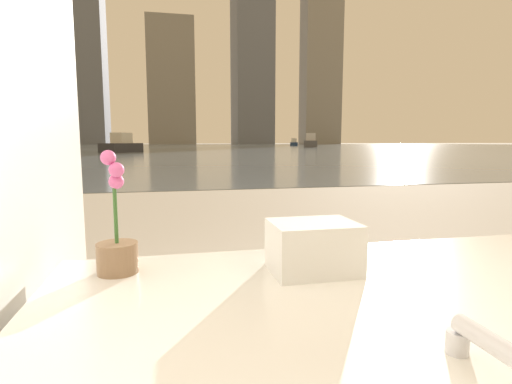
% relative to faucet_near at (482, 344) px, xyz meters
% --- Properties ---
extents(faucet_near, '(0.04, 0.19, 0.08)m').
position_rel_faucet_near_xyz_m(faucet_near, '(0.00, 0.00, 0.00)').
color(faucet_near, silver).
rests_on(faucet_near, bathtub).
extents(potted_orchid, '(0.13, 0.13, 0.39)m').
position_rel_faucet_near_xyz_m(potted_orchid, '(-0.71, 0.71, 0.04)').
color(potted_orchid, '#8C6B4C').
rests_on(potted_orchid, bathtub).
extents(towel_stack, '(0.27, 0.21, 0.16)m').
position_rel_faucet_near_xyz_m(towel_stack, '(-0.10, 0.59, 0.03)').
color(towel_stack, white).
rests_on(towel_stack, bathtub).
extents(harbor_water, '(180.00, 110.00, 0.01)m').
position_rel_faucet_near_xyz_m(harbor_water, '(0.11, 61.81, -0.55)').
color(harbor_water, slate).
rests_on(harbor_water, ground_plane).
extents(harbor_boat_1, '(3.17, 4.38, 1.57)m').
position_rel_faucet_near_xyz_m(harbor_boat_1, '(-4.14, 33.24, 0.01)').
color(harbor_boat_1, '#2D2D33').
rests_on(harbor_boat_1, harbor_water).
extents(harbor_boat_2, '(3.73, 5.87, 2.08)m').
position_rel_faucet_near_xyz_m(harbor_boat_2, '(20.56, 56.77, 0.19)').
color(harbor_boat_2, '#4C4C51').
rests_on(harbor_boat_2, harbor_water).
extents(harbor_boat_3, '(2.27, 4.07, 1.45)m').
position_rel_faucet_near_xyz_m(harbor_boat_3, '(23.90, 75.41, -0.03)').
color(harbor_boat_3, navy).
rests_on(harbor_boat_3, harbor_water).
extents(skyline_tower_0, '(7.56, 13.92, 64.60)m').
position_rel_faucet_near_xyz_m(skyline_tower_0, '(-39.83, 117.81, 31.75)').
color(skyline_tower_0, slate).
rests_on(skyline_tower_0, ground_plane).
extents(skyline_tower_1, '(8.49, 12.10, 60.56)m').
position_rel_faucet_near_xyz_m(skyline_tower_1, '(-20.80, 117.81, 29.73)').
color(skyline_tower_1, slate).
rests_on(skyline_tower_1, ground_plane).
extents(skyline_tower_2, '(13.07, 7.37, 35.04)m').
position_rel_faucet_near_xyz_m(skyline_tower_2, '(0.93, 117.81, 16.97)').
color(skyline_tower_2, gray).
rests_on(skyline_tower_2, ground_plane).
extents(skyline_tower_3, '(10.80, 13.02, 55.93)m').
position_rel_faucet_near_xyz_m(skyline_tower_3, '(24.36, 117.81, 27.41)').
color(skyline_tower_3, slate).
rests_on(skyline_tower_3, ground_plane).
extents(skyline_tower_4, '(11.38, 7.18, 66.41)m').
position_rel_faucet_near_xyz_m(skyline_tower_4, '(45.84, 117.81, 32.65)').
color(skyline_tower_4, gray).
rests_on(skyline_tower_4, ground_plane).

